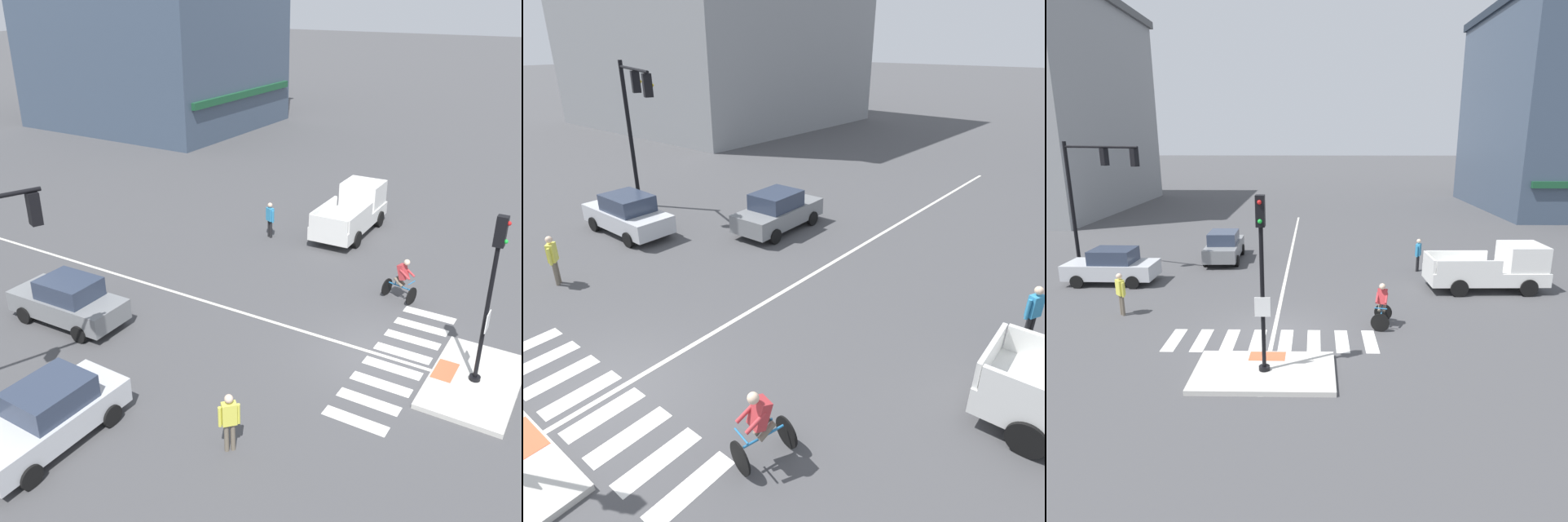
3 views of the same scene
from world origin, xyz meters
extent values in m
plane|color=#474749|center=(0.00, 0.00, 0.00)|extent=(300.00, 300.00, 0.00)
cube|color=beige|center=(0.00, -2.80, 0.07)|extent=(4.07, 2.40, 0.15)
cube|color=#DB5B38|center=(0.00, -1.95, 0.15)|extent=(1.10, 0.60, 0.01)
cylinder|color=black|center=(0.00, -2.80, 0.21)|extent=(0.32, 0.32, 0.12)
cylinder|color=black|center=(0.00, -2.80, 2.31)|extent=(0.12, 0.12, 4.08)
cube|color=white|center=(0.00, -2.87, 2.10)|extent=(0.44, 0.03, 0.56)
cube|color=black|center=(0.00, -2.80, 4.77)|extent=(0.24, 0.28, 0.84)
sphere|color=red|center=(0.00, -2.96, 5.02)|extent=(0.12, 0.12, 0.12)
sphere|color=green|center=(0.00, -2.96, 4.52)|extent=(0.12, 0.12, 0.12)
cube|color=silver|center=(-3.31, -0.50, 0.00)|extent=(0.44, 1.80, 0.01)
cube|color=silver|center=(-2.36, -0.50, 0.00)|extent=(0.44, 1.80, 0.01)
cube|color=silver|center=(-1.42, -0.50, 0.00)|extent=(0.44, 1.80, 0.01)
cube|color=silver|center=(-0.47, -0.50, 0.00)|extent=(0.44, 1.80, 0.01)
cube|color=silver|center=(0.47, -0.50, 0.00)|extent=(0.44, 1.80, 0.01)
cube|color=silver|center=(1.42, -0.50, 0.00)|extent=(0.44, 1.80, 0.01)
cube|color=silver|center=(2.36, -0.50, 0.00)|extent=(0.44, 1.80, 0.01)
cube|color=silver|center=(3.31, -0.50, 0.00)|extent=(0.44, 1.80, 0.01)
cube|color=silver|center=(0.01, 10.00, 0.00)|extent=(0.14, 28.00, 0.01)
cylinder|color=black|center=(-10.76, 8.13, 3.21)|extent=(0.18, 0.18, 6.41)
cylinder|color=black|center=(-8.68, 7.33, 6.16)|extent=(4.20, 1.70, 0.11)
cube|color=black|center=(-8.47, 7.25, 5.71)|extent=(0.35, 0.37, 0.80)
sphere|color=gold|center=(-8.41, 7.41, 5.71)|extent=(0.12, 0.12, 0.12)
cube|color=black|center=(-6.81, 6.61, 5.71)|extent=(0.35, 0.37, 0.80)
sphere|color=gold|center=(-6.75, 6.77, 5.71)|extent=(0.12, 0.12, 0.12)
cube|color=slate|center=(-3.57, 9.99, 0.65)|extent=(1.85, 4.16, 0.70)
cube|color=#2D384C|center=(-3.56, 9.84, 1.32)|extent=(1.55, 1.95, 0.64)
cylinder|color=black|center=(-4.45, 11.23, 0.30)|extent=(0.20, 0.61, 0.60)
cylinder|color=black|center=(-2.78, 11.29, 0.30)|extent=(0.20, 0.61, 0.60)
cylinder|color=black|center=(-4.35, 8.69, 0.30)|extent=(0.20, 0.61, 0.60)
cylinder|color=black|center=(-2.69, 8.75, 0.30)|extent=(0.20, 0.61, 0.60)
cube|color=silver|center=(-8.03, 5.77, 0.65)|extent=(4.13, 1.77, 0.70)
cube|color=#2D384C|center=(-7.88, 5.77, 1.32)|extent=(1.92, 1.51, 0.64)
cylinder|color=black|center=(-9.32, 4.96, 0.30)|extent=(0.60, 0.19, 0.60)
cylinder|color=black|center=(-9.29, 6.62, 0.30)|extent=(0.60, 0.19, 0.60)
cylinder|color=black|center=(-6.78, 4.92, 0.30)|extent=(0.60, 0.19, 0.60)
cylinder|color=black|center=(-6.75, 6.58, 0.30)|extent=(0.60, 0.19, 0.60)
cube|color=white|center=(8.99, 5.08, 0.68)|extent=(5.15, 2.04, 0.60)
cube|color=white|center=(10.59, 5.13, 1.53)|extent=(1.75, 1.85, 1.10)
cube|color=#2D384C|center=(11.42, 5.15, 1.61)|extent=(0.13, 1.62, 0.60)
cube|color=white|center=(7.94, 5.95, 1.28)|extent=(2.81, 0.20, 0.60)
cube|color=white|center=(7.99, 4.17, 1.28)|extent=(2.81, 0.20, 0.60)
cube|color=white|center=(6.49, 5.02, 1.28)|extent=(0.15, 1.80, 0.60)
cylinder|color=black|center=(10.54, 6.04, 0.38)|extent=(0.77, 0.26, 0.76)
cylinder|color=black|center=(10.59, 4.22, 0.38)|extent=(0.77, 0.26, 0.76)
cylinder|color=black|center=(7.56, 5.96, 0.38)|extent=(0.77, 0.26, 0.76)
cylinder|color=black|center=(7.61, 4.13, 0.38)|extent=(0.77, 0.26, 0.76)
cylinder|color=black|center=(3.74, 0.34, 0.33)|extent=(0.65, 0.20, 0.66)
cylinder|color=black|center=(3.99, 1.36, 0.33)|extent=(0.65, 0.20, 0.66)
cylinder|color=#2370AD|center=(3.86, 0.85, 0.55)|extent=(0.26, 0.88, 0.05)
cylinder|color=#2370AD|center=(3.90, 1.02, 0.73)|extent=(0.04, 0.04, 0.30)
cylinder|color=#2370AD|center=(3.75, 0.39, 0.85)|extent=(0.44, 0.14, 0.04)
cylinder|color=#6B6051|center=(3.94, 0.85, 0.73)|extent=(0.21, 0.41, 0.33)
cylinder|color=#6B6051|center=(3.79, 0.89, 0.73)|extent=(0.21, 0.41, 0.33)
cube|color=#B73338|center=(3.84, 0.77, 1.16)|extent=(0.42, 0.45, 0.60)
sphere|color=beige|center=(3.81, 0.65, 1.57)|extent=(0.22, 0.22, 0.22)
cylinder|color=#B73338|center=(3.95, 0.56, 1.16)|extent=(0.19, 0.46, 0.31)
cylinder|color=#B73338|center=(3.64, 0.63, 1.16)|extent=(0.19, 0.46, 0.31)
cylinder|color=#6B6051|center=(-5.89, 1.68, 0.41)|extent=(0.12, 0.12, 0.82)
cylinder|color=#6B6051|center=(-6.01, 1.79, 0.41)|extent=(0.12, 0.12, 0.82)
cube|color=#DBD64C|center=(-5.95, 1.73, 1.12)|extent=(0.41, 0.41, 0.60)
cylinder|color=#DBD64C|center=(-5.78, 1.57, 1.07)|extent=(0.09, 0.09, 0.56)
cylinder|color=#DBD64C|center=(-6.12, 1.89, 1.07)|extent=(0.09, 0.09, 0.56)
sphere|color=beige|center=(-5.95, 1.73, 1.56)|extent=(0.22, 0.22, 0.22)
cylinder|color=black|center=(6.68, 8.08, 0.41)|extent=(0.12, 0.12, 0.82)
cylinder|color=black|center=(6.61, 7.94, 0.41)|extent=(0.12, 0.12, 0.82)
cube|color=#338CBF|center=(6.65, 8.01, 1.12)|extent=(0.35, 0.42, 0.60)
cylinder|color=#338CBF|center=(6.75, 8.22, 1.07)|extent=(0.09, 0.09, 0.56)
cylinder|color=#338CBF|center=(6.55, 7.81, 1.07)|extent=(0.09, 0.09, 0.56)
sphere|color=beige|center=(6.65, 8.01, 1.56)|extent=(0.22, 0.22, 0.22)
camera|label=1|loc=(-15.39, -4.91, 10.42)|focal=40.96mm
camera|label=2|loc=(8.21, -3.78, 7.20)|focal=31.92mm
camera|label=3|loc=(1.46, -14.99, 6.69)|focal=32.21mm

